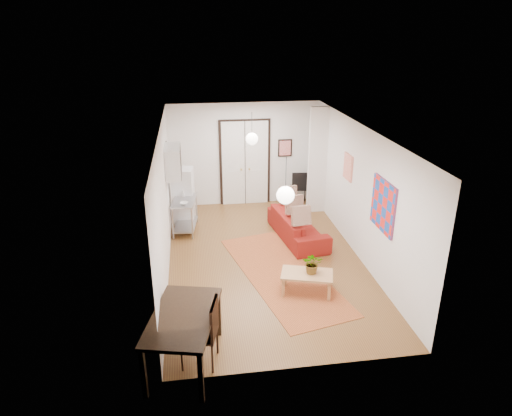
{
  "coord_description": "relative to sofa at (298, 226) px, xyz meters",
  "views": [
    {
      "loc": [
        -1.51,
        -8.88,
        4.87
      ],
      "look_at": [
        -0.2,
        -0.04,
        1.25
      ],
      "focal_mm": 32.0,
      "sensor_mm": 36.0,
      "label": 1
    }
  ],
  "objects": [
    {
      "name": "floor",
      "position": [
        -0.97,
        -0.95,
        -0.32
      ],
      "size": [
        7.0,
        7.0,
        0.0
      ],
      "primitive_type": "plane",
      "color": "brown",
      "rests_on": "ground"
    },
    {
      "name": "pendant_front",
      "position": [
        -0.97,
        -2.95,
        1.93
      ],
      "size": [
        0.3,
        0.3,
        0.8
      ],
      "color": "white",
      "rests_on": "ceiling"
    },
    {
      "name": "dining_chair_near",
      "position": [
        -2.5,
        -3.99,
        0.32
      ],
      "size": [
        0.63,
        0.79,
        1.09
      ],
      "rotation": [
        0.0,
        0.0,
        -1.81
      ],
      "color": "#3A2212",
      "rests_on": "floor"
    },
    {
      "name": "painting_popart",
      "position": [
        1.11,
        -2.2,
        1.33
      ],
      "size": [
        0.05,
        1.0,
        1.0
      ],
      "primitive_type": "cube",
      "color": "red",
      "rests_on": "wall_right"
    },
    {
      "name": "print_left",
      "position": [
        -3.04,
        1.05,
        1.63
      ],
      "size": [
        0.03,
        0.44,
        0.54
      ],
      "primitive_type": "cube",
      "color": "olive",
      "rests_on": "wall_left"
    },
    {
      "name": "soap_bottle",
      "position": [
        -2.72,
        1.08,
        0.6
      ],
      "size": [
        0.1,
        0.1,
        0.17
      ],
      "primitive_type": "imported",
      "rotation": [
        0.0,
        0.0,
        -0.31
      ],
      "color": "teal",
      "rests_on": "kitchen_counter"
    },
    {
      "name": "potted_plant",
      "position": [
        -0.29,
        -2.44,
        0.33
      ],
      "size": [
        0.46,
        0.43,
        0.42
      ],
      "primitive_type": "imported",
      "rotation": [
        0.0,
        0.0,
        -0.3
      ],
      "color": "#306A30",
      "rests_on": "coffee_table"
    },
    {
      "name": "pendant_back",
      "position": [
        -0.97,
        1.05,
        1.93
      ],
      "size": [
        0.3,
        0.3,
        0.8
      ],
      "color": "white",
      "rests_on": "ceiling"
    },
    {
      "name": "kitchen_counter",
      "position": [
        -2.69,
        0.83,
        0.21
      ],
      "size": [
        0.69,
        1.15,
        0.83
      ],
      "rotation": [
        0.0,
        0.0,
        -0.14
      ],
      "color": "#A4A6A9",
      "rests_on": "floor"
    },
    {
      "name": "fridge",
      "position": [
        -2.72,
        1.34,
        0.42
      ],
      "size": [
        0.59,
        0.59,
        1.48
      ],
      "primitive_type": "cube",
      "rotation": [
        0.0,
        0.0,
        -0.14
      ],
      "color": "silver",
      "rests_on": "floor"
    },
    {
      "name": "ceiling",
      "position": [
        -0.97,
        -0.95,
        2.58
      ],
      "size": [
        4.2,
        7.0,
        0.02
      ],
      "primitive_type": "cube",
      "color": "white",
      "rests_on": "wall_back"
    },
    {
      "name": "wall_back",
      "position": [
        -0.97,
        2.55,
        1.13
      ],
      "size": [
        4.2,
        0.02,
        2.9
      ],
      "primitive_type": "cube",
      "color": "silver",
      "rests_on": "floor"
    },
    {
      "name": "black_side_chair",
      "position": [
        0.55,
        2.3,
        0.28
      ],
      "size": [
        0.52,
        0.52,
        1.02
      ],
      "rotation": [
        0.0,
        0.0,
        3.03
      ],
      "color": "black",
      "rests_on": "floor"
    },
    {
      "name": "double_doors",
      "position": [
        -0.97,
        2.5,
        0.88
      ],
      "size": [
        1.44,
        0.06,
        2.5
      ],
      "primitive_type": "cube",
      "color": "white",
      "rests_on": "wall_back"
    },
    {
      "name": "painting_abstract",
      "position": [
        1.11,
        -0.15,
        1.48
      ],
      "size": [
        0.05,
        0.5,
        0.6
      ],
      "primitive_type": "cube",
      "color": "#F2E5C9",
      "rests_on": "wall_right"
    },
    {
      "name": "dining_chair_far",
      "position": [
        -2.5,
        -3.99,
        0.32
      ],
      "size": [
        0.63,
        0.79,
        1.09
      ],
      "rotation": [
        0.0,
        0.0,
        -1.81
      ],
      "color": "#3A2212",
      "rests_on": "floor"
    },
    {
      "name": "wall_left",
      "position": [
        -3.07,
        -0.95,
        1.13
      ],
      "size": [
        0.02,
        7.0,
        2.9
      ],
      "primitive_type": "cube",
      "color": "silver",
      "rests_on": "floor"
    },
    {
      "name": "bowl",
      "position": [
        -2.69,
        0.53,
        0.54
      ],
      "size": [
        0.25,
        0.25,
        0.05
      ],
      "primitive_type": "imported",
      "rotation": [
        0.0,
        0.0,
        -0.31
      ],
      "color": "silver",
      "rests_on": "kitchen_counter"
    },
    {
      "name": "wall_right",
      "position": [
        1.13,
        -0.95,
        1.13
      ],
      "size": [
        0.02,
        7.0,
        2.9
      ],
      "primitive_type": "cube",
      "color": "silver",
      "rests_on": "floor"
    },
    {
      "name": "poster_back",
      "position": [
        0.18,
        2.52,
        1.28
      ],
      "size": [
        0.4,
        0.03,
        0.5
      ],
      "primitive_type": "cube",
      "color": "red",
      "rests_on": "wall_back"
    },
    {
      "name": "kilim_rug",
      "position": [
        -0.71,
        -1.65,
        -0.31
      ],
      "size": [
        2.3,
        4.12,
        0.01
      ],
      "primitive_type": "cube",
      "rotation": [
        0.0,
        0.0,
        0.23
      ],
      "color": "#AC572B",
      "rests_on": "floor"
    },
    {
      "name": "wall_cabinet",
      "position": [
        -2.89,
        0.55,
        1.58
      ],
      "size": [
        0.35,
        1.0,
        0.7
      ],
      "primitive_type": "cube",
      "color": "silver",
      "rests_on": "wall_left"
    },
    {
      "name": "sofa",
      "position": [
        0.0,
        0.0,
        0.0
      ],
      "size": [
        1.14,
        2.27,
        0.63
      ],
      "primitive_type": "imported",
      "rotation": [
        0.0,
        0.0,
        1.71
      ],
      "color": "maroon",
      "rests_on": "floor"
    },
    {
      "name": "coffee_table",
      "position": [
        -0.39,
        -2.44,
        0.06
      ],
      "size": [
        1.09,
        0.8,
        0.43
      ],
      "rotation": [
        0.0,
        0.0,
        -0.3
      ],
      "color": "#AC7D51",
      "rests_on": "floor"
    },
    {
      "name": "dining_table",
      "position": [
        -2.72,
        -4.1,
        0.47
      ],
      "size": [
        1.26,
        1.76,
        0.88
      ],
      "rotation": [
        0.0,
        0.0,
        -0.24
      ],
      "color": "black",
      "rests_on": "floor"
    },
    {
      "name": "wall_front",
      "position": [
        -0.97,
        -4.45,
        1.13
      ],
      "size": [
        4.2,
        0.02,
        2.9
      ],
      "primitive_type": "cube",
      "color": "silver",
      "rests_on": "floor"
    },
    {
      "name": "stub_partition",
      "position": [
        0.88,
        1.6,
        1.13
      ],
      "size": [
        0.5,
        0.1,
        2.9
      ],
      "primitive_type": "cube",
      "color": "silver",
      "rests_on": "floor"
    }
  ]
}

